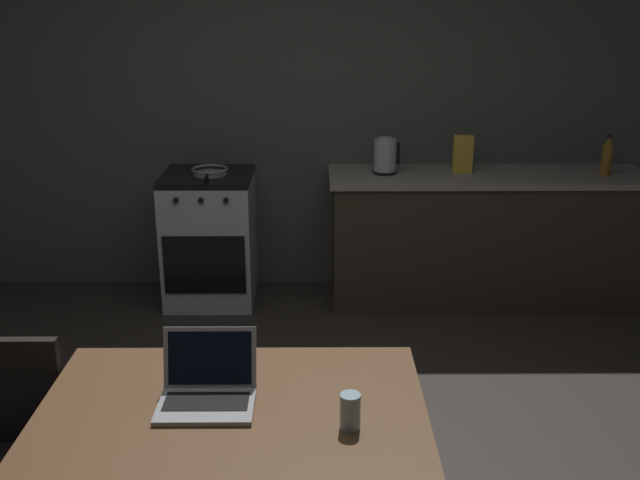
{
  "coord_description": "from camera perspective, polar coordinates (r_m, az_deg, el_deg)",
  "views": [
    {
      "loc": [
        0.14,
        -2.86,
        2.06
      ],
      "look_at": [
        0.16,
        0.8,
        0.83
      ],
      "focal_mm": 41.23,
      "sensor_mm": 36.0,
      "label": 1
    }
  ],
  "objects": [
    {
      "name": "electric_kettle",
      "position": [
        4.97,
        5.07,
        6.5
      ],
      "size": [
        0.18,
        0.16,
        0.25
      ],
      "color": "black",
      "rests_on": "kitchen_counter"
    },
    {
      "name": "dining_table",
      "position": [
        2.57,
        -6.77,
        -14.07
      ],
      "size": [
        1.3,
        0.86,
        0.75
      ],
      "color": "brown",
      "rests_on": "ground_plane"
    },
    {
      "name": "frying_pan",
      "position": [
        4.99,
        -8.56,
        5.31
      ],
      "size": [
        0.25,
        0.42,
        0.05
      ],
      "color": "gray",
      "rests_on": "stove_oven"
    },
    {
      "name": "drinking_glass",
      "position": [
        2.38,
        2.36,
        -13.13
      ],
      "size": [
        0.07,
        0.07,
        0.12
      ],
      "color": "#99B7C6",
      "rests_on": "dining_table"
    },
    {
      "name": "bottle",
      "position": [
        5.27,
        21.38,
        6.09
      ],
      "size": [
        0.07,
        0.07,
        0.27
      ],
      "color": "#8C601E",
      "rests_on": "kitchen_counter"
    },
    {
      "name": "kitchen_counter",
      "position": [
        5.23,
        12.6,
        0.26
      ],
      "size": [
        2.16,
        0.64,
        0.91
      ],
      "color": "#382D23",
      "rests_on": "ground_plane"
    },
    {
      "name": "stove_oven",
      "position": [
        5.15,
        -8.53,
        0.19
      ],
      "size": [
        0.6,
        0.62,
        0.91
      ],
      "color": "#B7BABF",
      "rests_on": "ground_plane"
    },
    {
      "name": "laptop",
      "position": [
        2.55,
        -8.74,
        -11.42
      ],
      "size": [
        0.32,
        0.28,
        0.22
      ],
      "rotation": [
        0.0,
        0.0,
        0.11
      ],
      "color": "#99999E",
      "rests_on": "dining_table"
    },
    {
      "name": "ground_plane",
      "position": [
        3.53,
        -2.72,
        -17.18
      ],
      "size": [
        12.0,
        12.0,
        0.0
      ],
      "primitive_type": "plane",
      "color": "#2D2823"
    },
    {
      "name": "cereal_box",
      "position": [
        5.06,
        11.02,
        6.56
      ],
      "size": [
        0.13,
        0.05,
        0.26
      ],
      "color": "gold",
      "rests_on": "kitchen_counter"
    },
    {
      "name": "chair",
      "position": [
        3.0,
        -23.17,
        -14.39
      ],
      "size": [
        0.4,
        0.4,
        0.88
      ],
      "rotation": [
        0.0,
        0.0,
        0.34
      ],
      "color": "black",
      "rests_on": "ground_plane"
    },
    {
      "name": "back_wall",
      "position": [
        5.25,
        1.4,
        10.23
      ],
      "size": [
        6.4,
        0.1,
        2.6
      ],
      "primitive_type": "cube",
      "color": "#474844",
      "rests_on": "ground_plane"
    }
  ]
}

